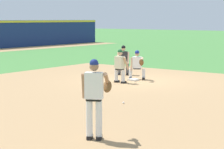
# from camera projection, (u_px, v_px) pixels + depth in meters

# --- Properties ---
(ground_plane) EXTENTS (160.00, 160.00, 0.00)m
(ground_plane) POSITION_uv_depth(u_px,v_px,m) (133.00, 81.00, 19.49)
(ground_plane) COLOR #47843D
(infield_dirt_patch) EXTENTS (18.00, 18.00, 0.01)m
(infield_dirt_patch) POSITION_uv_depth(u_px,v_px,m) (120.00, 101.00, 14.75)
(infield_dirt_patch) COLOR tan
(infield_dirt_patch) RESTS_ON ground
(first_base_bag) EXTENTS (0.38, 0.38, 0.09)m
(first_base_bag) POSITION_uv_depth(u_px,v_px,m) (133.00, 80.00, 19.49)
(first_base_bag) COLOR white
(first_base_bag) RESTS_ON ground
(baseball) EXTENTS (0.07, 0.07, 0.07)m
(baseball) POSITION_uv_depth(u_px,v_px,m) (123.00, 103.00, 14.21)
(baseball) COLOR white
(baseball) RESTS_ON ground
(pitcher) EXTENTS (0.84, 0.58, 1.86)m
(pitcher) POSITION_uv_depth(u_px,v_px,m) (95.00, 94.00, 9.90)
(pitcher) COLOR black
(pitcher) RESTS_ON ground
(first_baseman) EXTENTS (0.83, 1.01, 1.34)m
(first_baseman) POSITION_uv_depth(u_px,v_px,m) (137.00, 64.00, 19.79)
(first_baseman) COLOR black
(first_baseman) RESTS_ON ground
(baserunner) EXTENTS (0.48, 0.62, 1.46)m
(baserunner) POSITION_uv_depth(u_px,v_px,m) (120.00, 65.00, 18.76)
(baserunner) COLOR black
(baserunner) RESTS_ON ground
(umpire) EXTENTS (0.63, 0.68, 1.46)m
(umpire) POSITION_uv_depth(u_px,v_px,m) (123.00, 59.00, 21.48)
(umpire) COLOR black
(umpire) RESTS_ON ground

